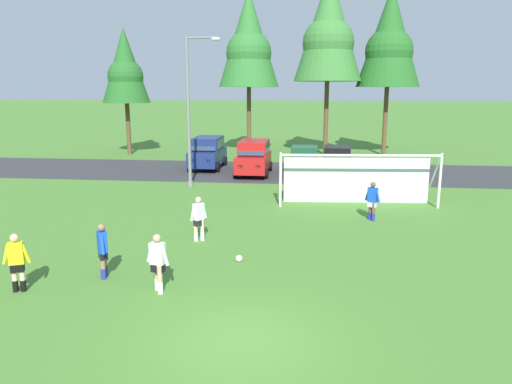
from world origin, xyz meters
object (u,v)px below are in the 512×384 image
object	(u,v)px
player_striker_near	(158,263)
parked_car_slot_center	(337,160)
parked_car_slot_left	(254,157)
street_lamp	(191,111)
player_defender_far	(103,251)
player_winger_left	(372,201)
referee	(17,263)
soccer_ball	(239,258)
soccer_goal	(357,177)
player_midfield_center	(199,219)
parked_car_slot_center_left	(304,160)
parked_car_slot_far_left	(208,152)

from	to	relation	value
player_striker_near	parked_car_slot_center	world-z (taller)	parked_car_slot_center
parked_car_slot_left	street_lamp	xyz separation A→B (m)	(-2.94, -4.35, 3.11)
player_defender_far	player_winger_left	distance (m)	11.24
player_striker_near	player_defender_far	size ratio (longest dim) A/B	1.00
player_striker_near	player_winger_left	bearing A→B (deg)	50.54
referee	player_striker_near	bearing A→B (deg)	6.20
soccer_ball	soccer_goal	distance (m)	9.70
player_midfield_center	parked_car_slot_left	world-z (taller)	parked_car_slot_left
player_midfield_center	parked_car_slot_center_left	size ratio (longest dim) A/B	0.39
parked_car_slot_center	parked_car_slot_center_left	bearing A→B (deg)	-173.46
soccer_ball	parked_car_slot_center_left	xyz separation A→B (m)	(1.81, 16.95, 0.77)
soccer_goal	parked_car_slot_center_left	xyz separation A→B (m)	(-2.62, 8.40, -0.42)
soccer_ball	player_striker_near	xyz separation A→B (m)	(-1.84, -2.54, 0.71)
soccer_goal	parked_car_slot_left	xyz separation A→B (m)	(-5.85, 7.49, -0.18)
player_midfield_center	parked_car_slot_center_left	world-z (taller)	parked_car_slot_center_left
soccer_goal	player_midfield_center	xyz separation A→B (m)	(-6.20, -6.55, -0.47)
player_winger_left	parked_car_slot_far_left	xyz separation A→B (m)	(-9.67, 12.51, 0.29)
parked_car_slot_left	referee	bearing A→B (deg)	-102.51
player_winger_left	player_striker_near	bearing A→B (deg)	-129.46
referee	soccer_ball	bearing A→B (deg)	27.64
player_striker_near	player_winger_left	world-z (taller)	same
parked_car_slot_center	street_lamp	world-z (taller)	street_lamp
player_striker_near	parked_car_slot_center	bearing A→B (deg)	73.70
player_winger_left	parked_car_slot_far_left	size ratio (longest dim) A/B	0.36
player_midfield_center	parked_car_slot_left	distance (m)	14.05
soccer_ball	parked_car_slot_center_left	distance (m)	17.07
parked_car_slot_left	parked_car_slot_center	world-z (taller)	parked_car_slot_left
referee	player_midfield_center	xyz separation A→B (m)	(3.87, 4.95, 0.00)
soccer_goal	player_defender_far	xyz separation A→B (m)	(-8.16, -10.30, -0.47)
referee	player_defender_far	world-z (taller)	same
soccer_ball	player_winger_left	xyz separation A→B (m)	(4.82, 5.55, 0.71)
player_defender_far	player_striker_near	bearing A→B (deg)	-22.61
parked_car_slot_left	parked_car_slot_center	bearing A→B (deg)	12.23
parked_car_slot_left	parked_car_slot_center_left	bearing A→B (deg)	15.85
soccer_goal	street_lamp	bearing A→B (deg)	160.36
street_lamp	parked_car_slot_center	bearing A→B (deg)	33.62
player_striker_near	player_winger_left	size ratio (longest dim) A/B	1.00
player_defender_far	parked_car_slot_center	world-z (taller)	parked_car_slot_center
soccer_goal	parked_car_slot_center	size ratio (longest dim) A/B	1.77
referee	parked_car_slot_far_left	distance (m)	21.02
parked_car_slot_center	street_lamp	size ratio (longest dim) A/B	0.52
player_winger_left	parked_car_slot_left	xyz separation A→B (m)	(-6.24, 10.49, 0.29)
parked_car_slot_center_left	parked_car_slot_left	bearing A→B (deg)	-164.15
referee	player_defender_far	xyz separation A→B (m)	(1.90, 1.20, 0.00)
soccer_goal	player_winger_left	world-z (taller)	soccer_goal
player_striker_near	player_midfield_center	distance (m)	4.53
player_striker_near	parked_car_slot_center_left	xyz separation A→B (m)	(3.64, 19.49, 0.05)
referee	street_lamp	bearing A→B (deg)	85.02
soccer_goal	referee	size ratio (longest dim) A/B	4.60
player_defender_far	parked_car_slot_left	size ratio (longest dim) A/B	0.36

